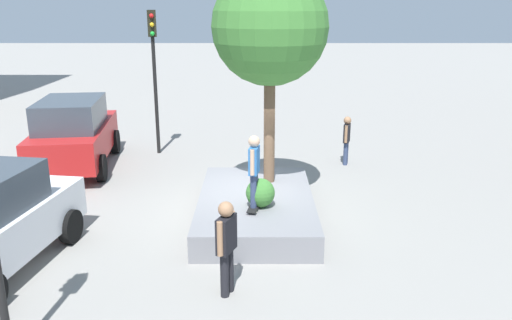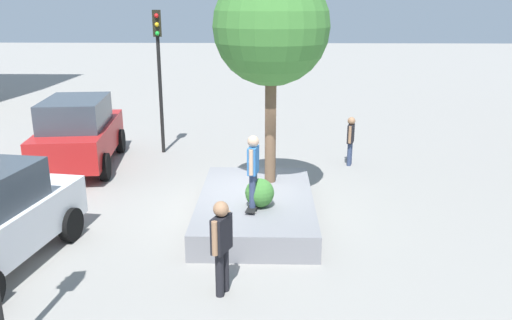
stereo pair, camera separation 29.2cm
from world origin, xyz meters
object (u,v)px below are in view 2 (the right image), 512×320
Objects in this scene: planter_ledge at (256,208)px; traffic_light_corner at (159,58)px; passerby_with_bag at (351,138)px; skateboard at (253,206)px; plaza_tree at (271,28)px; skateboarder at (253,166)px; sedan_parked at (79,132)px; pedestrian_crossing at (222,241)px.

traffic_light_corner is (5.81, 3.39, 2.97)m from planter_ledge.
passerby_with_bag is (-1.33, -6.29, -2.35)m from traffic_light_corner.
plaza_tree is at bearing -11.12° from skateboard.
planter_ledge is 1.52m from skateboarder.
sedan_parked is 8.59m from passerby_with_bag.
planter_ledge is 7.06m from sedan_parked.
pedestrian_crossing is (-7.47, -5.17, -0.11)m from sedan_parked.
traffic_light_corner is (4.71, 3.73, -1.17)m from plaza_tree.
skateboard is 2.63m from pedestrian_crossing.
skateboarder is 0.34× the size of traffic_light_corner.
skateboarder is 7.50m from sedan_parked.
traffic_light_corner is (6.61, 3.35, 2.62)m from skateboard.
sedan_parked reaches higher than skateboard.
sedan_parked is at bearing 92.47° from passerby_with_bag.
passerby_with_bag is at bearing -32.89° from planter_ledge.
planter_ledge is 4.30m from plaza_tree.
sedan_parked is at bearing 54.12° from planter_ledge.
plaza_tree is at bearing -16.83° from planter_ledge.
skateboarder is 0.92× the size of pedestrian_crossing.
traffic_light_corner is (1.70, -2.29, 2.14)m from sedan_parked.
planter_ledge is at bearing -149.73° from traffic_light_corner.
traffic_light_corner is (6.61, 3.35, 1.67)m from skateboarder.
skateboard reaches higher than planter_ledge.
skateboarder reaches higher than sedan_parked.
pedestrian_crossing reaches higher than planter_ledge.
pedestrian_crossing is at bearing 156.50° from passerby_with_bag.
skateboarder is (-0.80, 0.04, 1.30)m from planter_ledge.
sedan_parked is at bearing 63.46° from plaza_tree.
traffic_light_corner reaches higher than skateboard.
plaza_tree is at bearing -141.63° from traffic_light_corner.
planter_ledge is 0.86× the size of plaza_tree.
planter_ledge is 0.92× the size of sedan_parked.
passerby_with_bag is (0.37, -8.58, -0.21)m from sedan_parked.
sedan_parked reaches higher than pedestrian_crossing.
traffic_light_corner reaches higher than pedestrian_crossing.
pedestrian_crossing is (-9.17, -2.88, -2.25)m from traffic_light_corner.
sedan_parked is (3.01, 6.02, -3.31)m from plaza_tree.
plaza_tree is at bearing 142.79° from passerby_with_bag.
plaza_tree reaches higher than sedan_parked.
planter_ledge is at bearing -8.66° from pedestrian_crossing.
traffic_light_corner is 2.74× the size of pedestrian_crossing.
skateboard is at bearing -10.43° from pedestrian_crossing.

